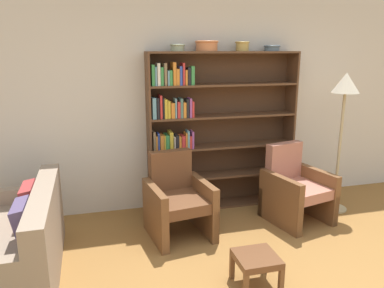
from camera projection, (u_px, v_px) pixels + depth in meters
wall_back at (215, 100)px, 4.84m from camera, size 12.00×0.06×2.75m
bookshelf at (206, 132)px, 4.72m from camera, size 1.90×0.30×1.99m
bowl_stoneware at (177, 47)px, 4.36m from camera, size 0.18×0.18×0.08m
bowl_slate at (207, 45)px, 4.44m from camera, size 0.28×0.28×0.12m
bowl_olive at (242, 46)px, 4.56m from camera, size 0.18×0.18×0.11m
bowl_terracotta at (272, 48)px, 4.66m from camera, size 0.21×0.21×0.07m
couch at (12, 248)px, 3.34m from camera, size 0.91×1.60×0.81m
armchair_leather at (178, 200)px, 4.13m from camera, size 0.73×0.77×0.91m
armchair_cushioned at (295, 188)px, 4.48m from camera, size 0.78×0.81×0.91m
floor_lamp at (345, 96)px, 4.51m from camera, size 0.32×0.32×1.75m
footstool at (256, 261)px, 3.23m from camera, size 0.36×0.36×0.29m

